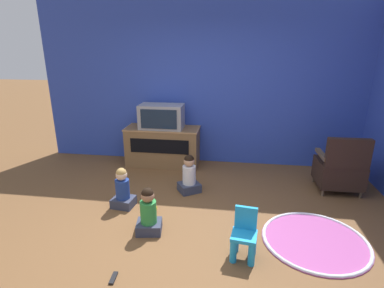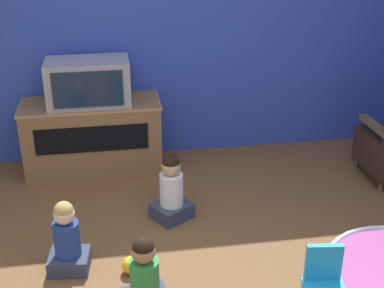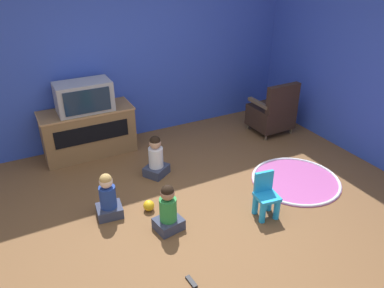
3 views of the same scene
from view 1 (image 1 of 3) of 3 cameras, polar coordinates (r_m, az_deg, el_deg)
name	(u,v)px [view 1 (image 1 of 3)]	position (r m, az deg, el deg)	size (l,w,h in m)	color
ground_plane	(187,234)	(3.57, -0.97, -16.79)	(30.00, 30.00, 0.00)	brown
wall_back	(202,84)	(5.35, 1.85, 11.38)	(5.77, 0.12, 2.83)	#2D47B2
tv_cabinet	(163,146)	(5.37, -5.56, -0.29)	(1.29, 0.53, 0.68)	brown
television	(162,117)	(5.20, -5.81, 5.23)	(0.75, 0.42, 0.41)	#939399
black_armchair	(340,169)	(4.86, 26.33, -4.34)	(0.61, 0.58, 0.87)	brown
yellow_kid_chair	(244,238)	(3.17, 9.89, -17.19)	(0.28, 0.27, 0.53)	#1E99DB
play_mat	(315,240)	(3.71, 22.36, -16.60)	(1.15, 1.15, 0.04)	#A54C8C
child_watching_left	(148,213)	(3.52, -8.29, -12.91)	(0.32, 0.29, 0.55)	#33384C
child_watching_center	(189,176)	(4.38, -0.55, -6.09)	(0.38, 0.37, 0.57)	#33384C
child_watching_right	(123,190)	(4.10, -13.08, -8.54)	(0.31, 0.27, 0.55)	#33384C
toy_ball	(152,209)	(3.95, -7.58, -12.10)	(0.13, 0.13, 0.13)	yellow
remote_control	(113,278)	(3.11, -14.74, -23.46)	(0.06, 0.15, 0.02)	black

